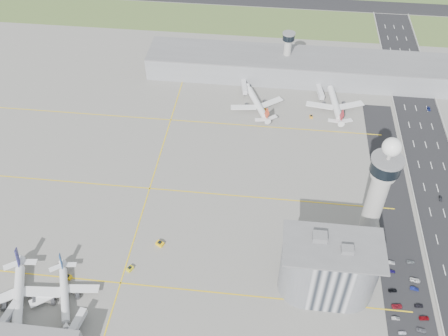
# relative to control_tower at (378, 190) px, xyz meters

# --- Properties ---
(ground) EXTENTS (1000.00, 1000.00, 0.00)m
(ground) POSITION_rel_control_tower_xyz_m (-72.00, -8.00, -35.04)
(ground) COLOR gray
(grass_strip_0) EXTENTS (480.00, 50.00, 0.08)m
(grass_strip_0) POSITION_rel_control_tower_xyz_m (-92.00, 217.00, -35.00)
(grass_strip_0) COLOR #4A612E
(grass_strip_0) RESTS_ON ground
(barrier_left) EXTENTS (0.60, 500.00, 1.20)m
(barrier_left) POSITION_rel_control_tower_xyz_m (29.00, -8.00, -34.44)
(barrier_left) COLOR #9E9E99
(barrier_left) RESTS_ON ground
(landside_road) EXTENTS (18.00, 260.00, 0.08)m
(landside_road) POSITION_rel_control_tower_xyz_m (18.00, -18.00, -35.00)
(landside_road) COLOR black
(landside_road) RESTS_ON ground
(parking_lot) EXTENTS (20.00, 44.00, 0.10)m
(parking_lot) POSITION_rel_control_tower_xyz_m (16.00, -30.00, -34.99)
(parking_lot) COLOR black
(parking_lot) RESTS_ON ground
(taxiway_line_h_0) EXTENTS (260.00, 0.60, 0.01)m
(taxiway_line_h_0) POSITION_rel_control_tower_xyz_m (-112.00, -38.00, -35.04)
(taxiway_line_h_0) COLOR yellow
(taxiway_line_h_0) RESTS_ON ground
(taxiway_line_h_1) EXTENTS (260.00, 0.60, 0.01)m
(taxiway_line_h_1) POSITION_rel_control_tower_xyz_m (-112.00, 22.00, -35.04)
(taxiway_line_h_1) COLOR yellow
(taxiway_line_h_1) RESTS_ON ground
(taxiway_line_h_2) EXTENTS (260.00, 0.60, 0.01)m
(taxiway_line_h_2) POSITION_rel_control_tower_xyz_m (-112.00, 82.00, -35.04)
(taxiway_line_h_2) COLOR yellow
(taxiway_line_h_2) RESTS_ON ground
(taxiway_line_v) EXTENTS (0.60, 260.00, 0.01)m
(taxiway_line_v) POSITION_rel_control_tower_xyz_m (-112.00, 22.00, -35.04)
(taxiway_line_v) COLOR yellow
(taxiway_line_v) RESTS_ON ground
(control_tower) EXTENTS (14.00, 14.00, 64.50)m
(control_tower) POSITION_rel_control_tower_xyz_m (0.00, 0.00, 0.00)
(control_tower) COLOR #ADAAA5
(control_tower) RESTS_ON ground
(secondary_tower) EXTENTS (8.60, 8.60, 31.90)m
(secondary_tower) POSITION_rel_control_tower_xyz_m (-42.00, 142.00, -16.24)
(secondary_tower) COLOR #ADAAA5
(secondary_tower) RESTS_ON ground
(admin_building) EXTENTS (42.00, 24.00, 33.50)m
(admin_building) POSITION_rel_control_tower_xyz_m (-20.01, -30.00, -19.74)
(admin_building) COLOR #B2B2B7
(admin_building) RESTS_ON ground
(terminal_pier) EXTENTS (210.00, 32.00, 15.80)m
(terminal_pier) POSITION_rel_control_tower_xyz_m (-32.00, 140.00, -27.14)
(terminal_pier) COLOR gray
(terminal_pier) RESTS_ON ground
(airplane_near_b) EXTENTS (50.32, 54.20, 12.31)m
(airplane_near_b) POSITION_rel_control_tower_xyz_m (-153.00, -53.12, -28.89)
(airplane_near_b) COLOR white
(airplane_near_b) RESTS_ON ground
(airplane_near_c) EXTENTS (42.07, 45.06, 10.12)m
(airplane_near_c) POSITION_rel_control_tower_xyz_m (-134.03, -48.52, -29.98)
(airplane_near_c) COLOR white
(airplane_near_c) RESTS_ON ground
(airplane_far_a) EXTENTS (49.06, 52.40, 11.72)m
(airplane_far_a) POSITION_rel_control_tower_xyz_m (-59.39, 101.76, -29.18)
(airplane_far_a) COLOR white
(airplane_far_a) RESTS_ON ground
(airplane_far_b) EXTENTS (43.03, 48.75, 12.38)m
(airplane_far_b) POSITION_rel_control_tower_xyz_m (-9.50, 106.89, -28.85)
(airplane_far_b) COLOR white
(airplane_far_b) RESTS_ON ground
(jet_bridge_far_0) EXTENTS (5.39, 14.31, 5.70)m
(jet_bridge_far_0) POSITION_rel_control_tower_xyz_m (-70.00, 124.00, -32.19)
(jet_bridge_far_0) COLOR silver
(jet_bridge_far_0) RESTS_ON ground
(jet_bridge_far_1) EXTENTS (5.39, 14.31, 5.70)m
(jet_bridge_far_1) POSITION_rel_control_tower_xyz_m (-20.00, 124.00, -32.19)
(jet_bridge_far_1) COLOR silver
(jet_bridge_far_1) RESTS_ON ground
(tug_1) EXTENTS (3.65, 2.86, 1.89)m
(tug_1) POSITION_rel_control_tower_xyz_m (-136.61, -38.06, -34.09)
(tug_1) COLOR yellow
(tug_1) RESTS_ON ground
(tug_2) EXTENTS (3.43, 3.84, 1.85)m
(tug_2) POSITION_rel_control_tower_xyz_m (-109.48, -30.40, -34.11)
(tug_2) COLOR yellow
(tug_2) RESTS_ON ground
(tug_3) EXTENTS (4.38, 3.84, 2.12)m
(tug_3) POSITION_rel_control_tower_xyz_m (-98.58, -14.63, -33.98)
(tug_3) COLOR yellow
(tug_3) RESTS_ON ground
(tug_4) EXTENTS (4.18, 4.21, 2.04)m
(tug_4) POSITION_rel_control_tower_xyz_m (-55.42, 98.44, -34.02)
(tug_4) COLOR orange
(tug_4) RESTS_ON ground
(tug_5) EXTENTS (2.11, 2.88, 1.58)m
(tug_5) POSITION_rel_control_tower_xyz_m (-24.43, 94.64, -34.25)
(tug_5) COLOR orange
(tug_5) RESTS_ON ground
(car_lot_0) EXTENTS (3.45, 1.71, 1.13)m
(car_lot_0) POSITION_rel_control_tower_xyz_m (11.98, -48.58, -34.48)
(car_lot_0) COLOR white
(car_lot_0) RESTS_ON ground
(car_lot_1) EXTENTS (3.53, 1.30, 1.15)m
(car_lot_1) POSITION_rel_control_tower_xyz_m (10.04, -42.12, -34.46)
(car_lot_1) COLOR #A0A0A0
(car_lot_1) RESTS_ON ground
(car_lot_2) EXTENTS (4.91, 2.83, 1.29)m
(car_lot_2) POSITION_rel_control_tower_xyz_m (11.37, -36.18, -34.40)
(car_lot_2) COLOR maroon
(car_lot_2) RESTS_ON ground
(car_lot_3) EXTENTS (4.10, 2.20, 1.13)m
(car_lot_3) POSITION_rel_control_tower_xyz_m (10.56, -28.25, -34.48)
(car_lot_3) COLOR black
(car_lot_3) RESTS_ON ground
(car_lot_4) EXTENTS (3.39, 1.51, 1.13)m
(car_lot_4) POSITION_rel_control_tower_xyz_m (11.34, -17.83, -34.47)
(car_lot_4) COLOR navy
(car_lot_4) RESTS_ON ground
(car_lot_5) EXTENTS (3.83, 1.42, 1.25)m
(car_lot_5) POSITION_rel_control_tower_xyz_m (11.60, -12.99, -34.42)
(car_lot_5) COLOR #BABBBD
(car_lot_5) RESTS_ON ground
(car_lot_6) EXTENTS (4.15, 2.37, 1.09)m
(car_lot_6) POSITION_rel_control_tower_xyz_m (20.04, -46.52, -34.49)
(car_lot_6) COLOR slate
(car_lot_6) RESTS_ON ground
(car_lot_7) EXTENTS (4.62, 2.40, 1.28)m
(car_lot_7) POSITION_rel_control_tower_xyz_m (22.16, -40.68, -34.40)
(car_lot_7) COLOR maroon
(car_lot_7) RESTS_ON ground
(car_lot_8) EXTENTS (4.02, 2.06, 1.31)m
(car_lot_8) POSITION_rel_control_tower_xyz_m (20.89, -34.83, -34.39)
(car_lot_8) COLOR black
(car_lot_8) RESTS_ON ground
(car_lot_9) EXTENTS (3.96, 1.93, 1.25)m
(car_lot_9) POSITION_rel_control_tower_xyz_m (20.33, -26.27, -34.42)
(car_lot_9) COLOR navy
(car_lot_9) RESTS_ON ground
(car_lot_10) EXTENTS (4.95, 2.89, 1.30)m
(car_lot_10) POSITION_rel_control_tower_xyz_m (21.36, -21.56, -34.39)
(car_lot_10) COLOR silver
(car_lot_10) RESTS_ON ground
(car_lot_11) EXTENTS (3.86, 1.72, 1.10)m
(car_lot_11) POSITION_rel_control_tower_xyz_m (21.01, -11.51, -34.49)
(car_lot_11) COLOR gray
(car_lot_11) RESTS_ON ground
(car_hw_1) EXTENTS (1.47, 3.71, 1.20)m
(car_hw_1) POSITION_rel_control_tower_xyz_m (42.87, 31.86, -34.44)
(car_hw_1) COLOR black
(car_hw_1) RESTS_ON ground
(car_hw_2) EXTENTS (2.23, 4.48, 1.22)m
(car_hw_2) POSITION_rel_control_tower_xyz_m (50.82, 111.51, -34.43)
(car_hw_2) COLOR navy
(car_hw_2) RESTS_ON ground
(car_hw_4) EXTENTS (1.62, 3.41, 1.13)m
(car_hw_4) POSITION_rel_control_tower_xyz_m (36.74, 170.69, -34.48)
(car_hw_4) COLOR #999CA9
(car_hw_4) RESTS_ON ground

